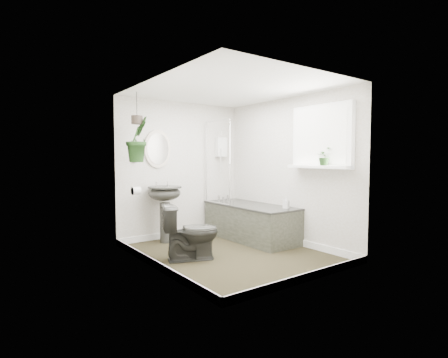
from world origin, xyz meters
TOP-DOWN VIEW (x-y plane):
  - floor at (0.00, 0.00)m, footprint 2.30×2.80m
  - ceiling at (0.00, 0.00)m, footprint 2.30×2.80m
  - wall_back at (0.00, 1.41)m, footprint 2.30×0.02m
  - wall_front at (0.00, -1.41)m, footprint 2.30×0.02m
  - wall_left at (-1.16, 0.00)m, footprint 0.02×2.80m
  - wall_right at (1.16, 0.00)m, footprint 0.02×2.80m
  - skirting at (0.00, 0.00)m, footprint 2.30×2.80m
  - bathtub at (0.80, 0.50)m, footprint 0.72×1.72m
  - bath_screen at (0.47, 0.99)m, footprint 0.04×0.72m
  - shower_box at (0.80, 1.34)m, footprint 0.20×0.10m
  - oval_mirror at (-0.45, 1.37)m, footprint 0.46×0.03m
  - wall_sconce at (-0.85, 1.36)m, footprint 0.04×0.04m
  - toilet_roll_holder at (-1.10, 0.70)m, footprint 0.11×0.11m
  - window_recess at (1.09, -0.70)m, footprint 0.08×1.00m
  - window_sill at (1.02, -0.70)m, footprint 0.18×1.00m
  - window_blinds at (1.04, -0.70)m, footprint 0.01×0.86m
  - toilet at (-0.60, 0.08)m, footprint 0.82×0.63m
  - pedestal_sink at (-0.45, 1.13)m, footprint 0.61×0.54m
  - sill_plant at (1.00, -0.82)m, footprint 0.25×0.23m
  - hanging_plant at (-0.97, 0.95)m, footprint 0.47×0.47m
  - soap_bottle at (0.96, -0.15)m, footprint 0.10×0.11m
  - hanging_pot at (-0.97, 0.95)m, footprint 0.16×0.16m

SIDE VIEW (x-z plane):
  - floor at x=0.00m, z-range -0.02..0.00m
  - skirting at x=0.00m, z-range 0.00..0.10m
  - bathtub at x=0.80m, z-range 0.00..0.58m
  - toilet at x=-0.60m, z-range 0.00..0.74m
  - pedestal_sink at x=-0.45m, z-range 0.00..0.91m
  - soap_bottle at x=0.96m, z-range 0.58..0.76m
  - toilet_roll_holder at x=-1.10m, z-range 0.84..0.96m
  - wall_back at x=0.00m, z-range 0.00..2.30m
  - wall_front at x=0.00m, z-range 0.00..2.30m
  - wall_left at x=-1.16m, z-range 0.00..2.30m
  - wall_right at x=1.16m, z-range 0.00..2.30m
  - window_sill at x=1.02m, z-range 1.21..1.25m
  - bath_screen at x=0.47m, z-range 0.58..1.98m
  - sill_plant at x=1.00m, z-range 1.25..1.50m
  - wall_sconce at x=-0.85m, z-range 1.29..1.51m
  - oval_mirror at x=-0.45m, z-range 1.19..1.81m
  - shower_box at x=0.80m, z-range 1.38..1.73m
  - hanging_plant at x=-0.97m, z-range 1.29..1.96m
  - window_recess at x=1.09m, z-range 1.20..2.10m
  - window_blinds at x=1.04m, z-range 1.27..2.03m
  - hanging_pot at x=-0.97m, z-range 1.84..1.96m
  - ceiling at x=0.00m, z-range 2.30..2.32m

